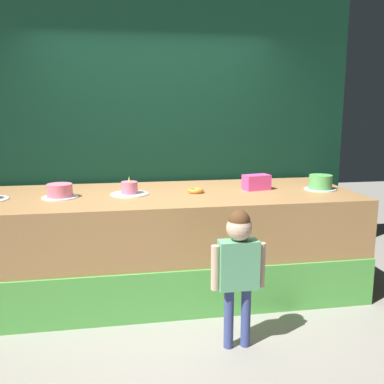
{
  "coord_description": "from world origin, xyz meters",
  "views": [
    {
      "loc": [
        -0.43,
        -3.35,
        1.73
      ],
      "look_at": [
        0.23,
        0.39,
        1.0
      ],
      "focal_mm": 41.18,
      "sensor_mm": 36.0,
      "label": 1
    }
  ],
  "objects_px": {
    "child_figure": "(238,260)",
    "cake_center_right": "(129,190)",
    "cake_far_right": "(320,183)",
    "donut": "(196,191)",
    "pink_box": "(256,182)",
    "cake_center_left": "(60,191)"
  },
  "relations": [
    {
      "from": "child_figure",
      "to": "cake_center_right",
      "type": "xyz_separation_m",
      "value": [
        -0.72,
        1.12,
        0.33
      ]
    },
    {
      "from": "child_figure",
      "to": "cake_far_right",
      "type": "height_order",
      "value": "cake_far_right"
    },
    {
      "from": "child_figure",
      "to": "cake_far_right",
      "type": "xyz_separation_m",
      "value": [
        1.11,
        1.04,
        0.35
      ]
    },
    {
      "from": "donut",
      "to": "cake_far_right",
      "type": "relative_size",
      "value": 0.49
    },
    {
      "from": "pink_box",
      "to": "cake_far_right",
      "type": "relative_size",
      "value": 0.82
    },
    {
      "from": "donut",
      "to": "cake_far_right",
      "type": "bearing_deg",
      "value": -2.32
    },
    {
      "from": "child_figure",
      "to": "donut",
      "type": "relative_size",
      "value": 6.84
    },
    {
      "from": "pink_box",
      "to": "cake_center_right",
      "type": "height_order",
      "value": "cake_center_right"
    },
    {
      "from": "child_figure",
      "to": "pink_box",
      "type": "distance_m",
      "value": 1.3
    },
    {
      "from": "cake_center_right",
      "to": "cake_center_left",
      "type": "bearing_deg",
      "value": -176.37
    },
    {
      "from": "donut",
      "to": "cake_center_left",
      "type": "relative_size",
      "value": 0.48
    },
    {
      "from": "cake_far_right",
      "to": "pink_box",
      "type": "bearing_deg",
      "value": 170.06
    },
    {
      "from": "child_figure",
      "to": "cake_center_left",
      "type": "height_order",
      "value": "cake_center_left"
    },
    {
      "from": "child_figure",
      "to": "cake_center_left",
      "type": "relative_size",
      "value": 3.27
    },
    {
      "from": "pink_box",
      "to": "cake_center_left",
      "type": "distance_m",
      "value": 1.83
    },
    {
      "from": "donut",
      "to": "cake_far_right",
      "type": "xyz_separation_m",
      "value": [
        1.22,
        -0.05,
        0.05
      ]
    },
    {
      "from": "cake_center_right",
      "to": "cake_far_right",
      "type": "xyz_separation_m",
      "value": [
        1.83,
        -0.08,
        0.02
      ]
    },
    {
      "from": "child_figure",
      "to": "pink_box",
      "type": "relative_size",
      "value": 4.14
    },
    {
      "from": "pink_box",
      "to": "cake_far_right",
      "type": "bearing_deg",
      "value": -9.94
    },
    {
      "from": "child_figure",
      "to": "donut",
      "type": "xyz_separation_m",
      "value": [
        -0.11,
        1.09,
        0.3
      ]
    },
    {
      "from": "pink_box",
      "to": "cake_center_left",
      "type": "bearing_deg",
      "value": -177.86
    },
    {
      "from": "child_figure",
      "to": "donut",
      "type": "distance_m",
      "value": 1.13
    }
  ]
}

